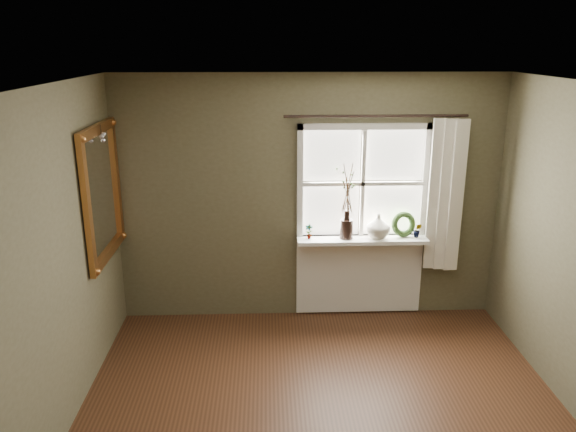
# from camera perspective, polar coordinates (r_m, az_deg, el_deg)

# --- Properties ---
(ceiling) EXTENTS (4.50, 4.50, 0.00)m
(ceiling) POSITION_cam_1_polar(r_m,az_deg,el_deg) (3.42, 5.33, 12.45)
(ceiling) COLOR silver
(ceiling) RESTS_ON ground
(wall_back) EXTENTS (4.00, 0.10, 2.60)m
(wall_back) POSITION_cam_1_polar(r_m,az_deg,el_deg) (5.91, 2.14, 1.75)
(wall_back) COLOR brown
(wall_back) RESTS_ON ground
(wall_left) EXTENTS (0.10, 4.50, 2.60)m
(wall_left) POSITION_cam_1_polar(r_m,az_deg,el_deg) (4.06, -25.57, -7.46)
(wall_left) COLOR brown
(wall_left) RESTS_ON ground
(window_frame) EXTENTS (1.36, 0.06, 1.24)m
(window_frame) POSITION_cam_1_polar(r_m,az_deg,el_deg) (5.86, 7.58, 3.30)
(window_frame) COLOR white
(window_frame) RESTS_ON wall_back
(window_sill) EXTENTS (1.36, 0.26, 0.04)m
(window_sill) POSITION_cam_1_polar(r_m,az_deg,el_deg) (5.93, 7.54, -2.40)
(window_sill) COLOR white
(window_sill) RESTS_ON wall_back
(window_apron) EXTENTS (1.36, 0.04, 0.88)m
(window_apron) POSITION_cam_1_polar(r_m,az_deg,el_deg) (6.19, 7.21, -5.90)
(window_apron) COLOR white
(window_apron) RESTS_ON ground
(dark_jug) EXTENTS (0.15, 0.15, 0.20)m
(dark_jug) POSITION_cam_1_polar(r_m,az_deg,el_deg) (5.86, 5.95, -1.31)
(dark_jug) COLOR black
(dark_jug) RESTS_ON window_sill
(cream_vase) EXTENTS (0.31, 0.31, 0.26)m
(cream_vase) POSITION_cam_1_polar(r_m,az_deg,el_deg) (5.91, 9.15, -1.00)
(cream_vase) COLOR beige
(cream_vase) RESTS_ON window_sill
(wreath) EXTENTS (0.29, 0.18, 0.28)m
(wreath) POSITION_cam_1_polar(r_m,az_deg,el_deg) (6.01, 11.63, -1.09)
(wreath) COLOR #304C22
(wreath) RESTS_ON window_sill
(potted_plant_left) EXTENTS (0.10, 0.08, 0.16)m
(potted_plant_left) POSITION_cam_1_polar(r_m,az_deg,el_deg) (5.83, 2.14, -1.59)
(potted_plant_left) COLOR #304C22
(potted_plant_left) RESTS_ON window_sill
(potted_plant_right) EXTENTS (0.11, 0.10, 0.15)m
(potted_plant_right) POSITION_cam_1_polar(r_m,az_deg,el_deg) (6.02, 13.02, -1.42)
(potted_plant_right) COLOR #304C22
(potted_plant_right) RESTS_ON window_sill
(curtain) EXTENTS (0.36, 0.12, 1.59)m
(curtain) POSITION_cam_1_polar(r_m,az_deg,el_deg) (6.00, 15.63, 1.99)
(curtain) COLOR silver
(curtain) RESTS_ON wall_back
(curtain_rod) EXTENTS (1.84, 0.03, 0.03)m
(curtain_rod) POSITION_cam_1_polar(r_m,az_deg,el_deg) (5.70, 8.97, 10.00)
(curtain_rod) COLOR black
(curtain_rod) RESTS_ON wall_back
(gilt_mirror) EXTENTS (0.10, 1.06, 1.26)m
(gilt_mirror) POSITION_cam_1_polar(r_m,az_deg,el_deg) (5.47, -18.34, 2.27)
(gilt_mirror) COLOR white
(gilt_mirror) RESTS_ON wall_left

